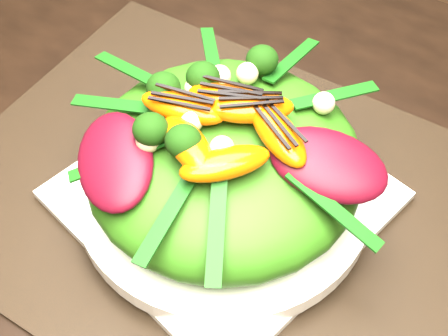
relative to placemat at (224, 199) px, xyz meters
The scene contains 9 objects.
placemat is the anchor object (origin of this frame).
plate_base 0.01m from the placemat, ahead, with size 0.23×0.23×0.01m, color white.
salad_bowl 0.02m from the placemat, ahead, with size 0.25×0.25×0.02m, color white.
lettuce_mound 0.05m from the placemat, ahead, with size 0.22×0.22×0.08m, color #306613.
radicchio_leaf 0.12m from the placemat, ahead, with size 0.09×0.06×0.02m, color #460712.
orange_segment 0.10m from the placemat, 137.31° to the left, with size 0.07×0.03×0.02m, color #D24703.
broccoli_floret 0.13m from the placemat, 160.43° to the left, with size 0.04×0.04×0.04m, color black.
macadamia_nut 0.11m from the placemat, 43.99° to the right, with size 0.02×0.02×0.02m, color beige.
balsamic_drizzle 0.11m from the placemat, 137.31° to the left, with size 0.05×0.00×0.00m, color black.
Camera 1 is at (0.37, -0.17, 1.18)m, focal length 48.00 mm.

